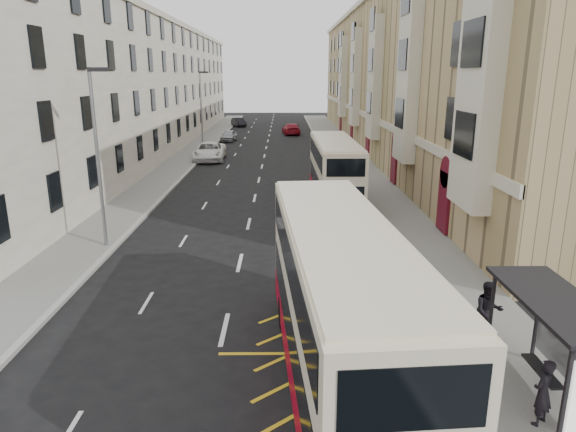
{
  "coord_description": "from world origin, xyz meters",
  "views": [
    {
      "loc": [
        1.9,
        -10.82,
        7.85
      ],
      "look_at": [
        2.07,
        7.61,
        2.75
      ],
      "focal_mm": 32.0,
      "sensor_mm": 36.0,
      "label": 1
    }
  ],
  "objects_px": {
    "bus_shelter": "(568,335)",
    "double_decker_rear": "(334,173)",
    "street_lamp_near": "(98,149)",
    "car_silver": "(229,136)",
    "pedestrian_far": "(425,300)",
    "street_lamp_far": "(202,107)",
    "white_van": "(210,151)",
    "pedestrian_near": "(543,392)",
    "car_dark": "(239,122)",
    "double_decker_front": "(339,309)",
    "pedestrian_mid": "(488,311)",
    "car_red": "(291,129)"
  },
  "relations": [
    {
      "from": "street_lamp_near",
      "to": "car_silver",
      "type": "bearing_deg",
      "value": 87.66
    },
    {
      "from": "car_red",
      "to": "double_decker_rear",
      "type": "bearing_deg",
      "value": 87.24
    },
    {
      "from": "double_decker_rear",
      "to": "pedestrian_mid",
      "type": "height_order",
      "value": "double_decker_rear"
    },
    {
      "from": "pedestrian_near",
      "to": "car_dark",
      "type": "height_order",
      "value": "pedestrian_near"
    },
    {
      "from": "pedestrian_near",
      "to": "car_dark",
      "type": "relative_size",
      "value": 0.4
    },
    {
      "from": "car_silver",
      "to": "car_dark",
      "type": "height_order",
      "value": "car_silver"
    },
    {
      "from": "car_silver",
      "to": "car_red",
      "type": "bearing_deg",
      "value": 49.36
    },
    {
      "from": "bus_shelter",
      "to": "car_silver",
      "type": "height_order",
      "value": "bus_shelter"
    },
    {
      "from": "bus_shelter",
      "to": "double_decker_rear",
      "type": "xyz_separation_m",
      "value": [
        -3.34,
        20.28,
        -0.06
      ]
    },
    {
      "from": "pedestrian_mid",
      "to": "double_decker_front",
      "type": "bearing_deg",
      "value": -154.36
    },
    {
      "from": "double_decker_front",
      "to": "car_red",
      "type": "xyz_separation_m",
      "value": [
        -0.32,
        58.19,
        -1.5
      ]
    },
    {
      "from": "car_dark",
      "to": "street_lamp_near",
      "type": "bearing_deg",
      "value": -112.44
    },
    {
      "from": "white_van",
      "to": "pedestrian_mid",
      "type": "bearing_deg",
      "value": -71.42
    },
    {
      "from": "pedestrian_mid",
      "to": "street_lamp_far",
      "type": "bearing_deg",
      "value": 109.85
    },
    {
      "from": "pedestrian_mid",
      "to": "car_red",
      "type": "bearing_deg",
      "value": 94.78
    },
    {
      "from": "pedestrian_near",
      "to": "white_van",
      "type": "distance_m",
      "value": 40.36
    },
    {
      "from": "pedestrian_near",
      "to": "car_dark",
      "type": "xyz_separation_m",
      "value": [
        -12.78,
        70.72,
        -0.29
      ]
    },
    {
      "from": "car_red",
      "to": "pedestrian_far",
      "type": "bearing_deg",
      "value": 87.77
    },
    {
      "from": "street_lamp_near",
      "to": "double_decker_rear",
      "type": "relative_size",
      "value": 0.78
    },
    {
      "from": "street_lamp_far",
      "to": "white_van",
      "type": "distance_m",
      "value": 6.06
    },
    {
      "from": "street_lamp_near",
      "to": "double_decker_rear",
      "type": "bearing_deg",
      "value": 34.78
    },
    {
      "from": "double_decker_front",
      "to": "white_van",
      "type": "distance_m",
      "value": 37.65
    },
    {
      "from": "double_decker_front",
      "to": "double_decker_rear",
      "type": "height_order",
      "value": "double_decker_front"
    },
    {
      "from": "pedestrian_near",
      "to": "car_dark",
      "type": "bearing_deg",
      "value": -118.9
    },
    {
      "from": "street_lamp_far",
      "to": "pedestrian_mid",
      "type": "relative_size",
      "value": 4.39
    },
    {
      "from": "pedestrian_mid",
      "to": "pedestrian_near",
      "type": "bearing_deg",
      "value": -94.11
    },
    {
      "from": "bus_shelter",
      "to": "pedestrian_far",
      "type": "height_order",
      "value": "bus_shelter"
    },
    {
      "from": "double_decker_front",
      "to": "double_decker_rear",
      "type": "relative_size",
      "value": 1.09
    },
    {
      "from": "double_decker_front",
      "to": "street_lamp_far",
      "type": "bearing_deg",
      "value": 98.97
    },
    {
      "from": "street_lamp_near",
      "to": "car_silver",
      "type": "height_order",
      "value": "street_lamp_near"
    },
    {
      "from": "street_lamp_near",
      "to": "street_lamp_far",
      "type": "height_order",
      "value": "same"
    },
    {
      "from": "pedestrian_far",
      "to": "street_lamp_near",
      "type": "bearing_deg",
      "value": -17.04
    },
    {
      "from": "pedestrian_mid",
      "to": "car_dark",
      "type": "bearing_deg",
      "value": 100.68
    },
    {
      "from": "bus_shelter",
      "to": "pedestrian_mid",
      "type": "relative_size",
      "value": 2.33
    },
    {
      "from": "street_lamp_far",
      "to": "car_red",
      "type": "xyz_separation_m",
      "value": [
        9.3,
        16.95,
        -3.89
      ]
    },
    {
      "from": "double_decker_rear",
      "to": "street_lamp_far",
      "type": "bearing_deg",
      "value": 116.46
    },
    {
      "from": "street_lamp_near",
      "to": "pedestrian_mid",
      "type": "relative_size",
      "value": 4.39
    },
    {
      "from": "pedestrian_far",
      "to": "car_dark",
      "type": "xyz_separation_m",
      "value": [
        -11.41,
        65.93,
        -0.35
      ]
    },
    {
      "from": "car_dark",
      "to": "pedestrian_mid",
      "type": "bearing_deg",
      "value": -100.13
    },
    {
      "from": "car_red",
      "to": "street_lamp_far",
      "type": "bearing_deg",
      "value": 55.47
    },
    {
      "from": "bus_shelter",
      "to": "street_lamp_near",
      "type": "distance_m",
      "value": 19.38
    },
    {
      "from": "pedestrian_near",
      "to": "white_van",
      "type": "bearing_deg",
      "value": -110.66
    },
    {
      "from": "street_lamp_far",
      "to": "double_decker_rear",
      "type": "distance_m",
      "value": 24.99
    },
    {
      "from": "bus_shelter",
      "to": "street_lamp_far",
      "type": "bearing_deg",
      "value": 109.12
    },
    {
      "from": "bus_shelter",
      "to": "white_van",
      "type": "bearing_deg",
      "value": 109.52
    },
    {
      "from": "car_red",
      "to": "car_dark",
      "type": "bearing_deg",
      "value": -59.55
    },
    {
      "from": "double_decker_rear",
      "to": "car_red",
      "type": "relative_size",
      "value": 2.0
    },
    {
      "from": "pedestrian_near",
      "to": "pedestrian_mid",
      "type": "height_order",
      "value": "pedestrian_mid"
    },
    {
      "from": "car_silver",
      "to": "car_red",
      "type": "distance_m",
      "value": 10.61
    },
    {
      "from": "pedestrian_mid",
      "to": "car_red",
      "type": "distance_m",
      "value": 56.12
    }
  ]
}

